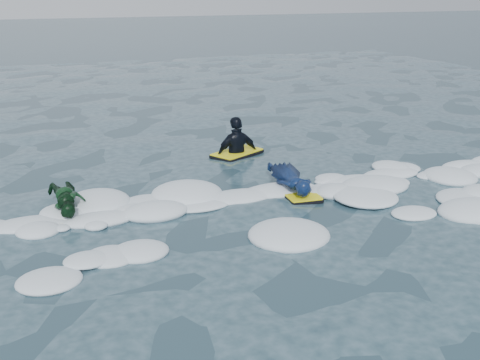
% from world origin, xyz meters
% --- Properties ---
extents(ground, '(120.00, 120.00, 0.00)m').
position_xyz_m(ground, '(0.00, 0.00, 0.00)').
color(ground, '#162C35').
rests_on(ground, ground).
extents(foam_band, '(12.00, 3.10, 0.30)m').
position_xyz_m(foam_band, '(0.00, 1.03, 0.00)').
color(foam_band, white).
rests_on(foam_band, ground).
extents(prone_woman_unit, '(0.74, 1.60, 0.40)m').
position_xyz_m(prone_woman_unit, '(0.68, 1.57, 0.20)').
color(prone_woman_unit, black).
rests_on(prone_woman_unit, ground).
extents(prone_child_unit, '(0.58, 1.15, 0.44)m').
position_xyz_m(prone_child_unit, '(-3.05, 1.81, 0.22)').
color(prone_child_unit, black).
rests_on(prone_child_unit, ground).
extents(waiting_rider_unit, '(1.28, 1.08, 1.68)m').
position_xyz_m(waiting_rider_unit, '(0.61, 4.06, -0.01)').
color(waiting_rider_unit, black).
rests_on(waiting_rider_unit, ground).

